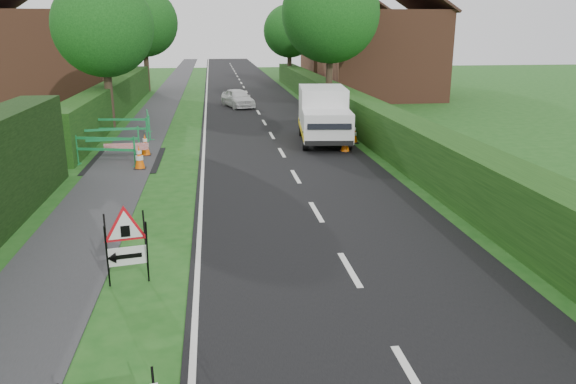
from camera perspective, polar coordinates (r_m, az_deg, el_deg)
ground at (r=9.58m, az=-7.21°, el=-11.14°), size 120.00×120.00×0.00m
road_surface at (r=43.81m, az=-4.45°, el=10.44°), size 6.00×90.00×0.02m
footpath at (r=43.84m, az=-11.76°, el=10.16°), size 2.00×90.00×0.02m
hedge_west_far at (r=31.24m, az=-16.99°, el=7.46°), size 1.00×24.00×1.80m
hedge_east at (r=25.73m, az=7.05°, el=6.29°), size 1.20×50.00×1.50m
house_west at (r=39.84m, az=-22.84°, el=12.86°), size 7.50×7.40×7.88m
house_east_a at (r=38.15m, az=9.33°, el=13.79°), size 7.50×7.40×7.88m
house_east_b at (r=51.93m, az=5.87°, el=14.50°), size 7.50×7.40×7.88m
tree_nw at (r=26.92m, az=-18.27°, el=15.66°), size 4.40×4.40×6.70m
tree_ne at (r=31.18m, az=4.33°, el=17.64°), size 5.20×5.20×7.79m
tree_fw at (r=42.77m, az=-14.46°, el=16.33°), size 4.80×4.80×7.24m
tree_fe at (r=46.95m, az=0.15°, el=16.03°), size 4.20×4.20×6.33m
triangle_sign at (r=10.18m, az=-16.36°, el=-4.69°), size 0.99×0.99×1.24m
works_van at (r=22.64m, az=3.64°, el=7.92°), size 2.32×4.83×2.12m
traffic_cone_0 at (r=20.88m, az=5.82°, el=5.12°), size 0.38×0.38×0.79m
traffic_cone_1 at (r=22.60m, az=6.69°, el=5.94°), size 0.38×0.38×0.79m
traffic_cone_2 at (r=25.03m, az=4.51°, el=7.00°), size 0.38×0.38×0.79m
traffic_cone_3 at (r=18.80m, az=-14.87°, el=3.42°), size 0.38×0.38×0.79m
traffic_cone_4 at (r=20.82m, az=-14.30°, el=4.67°), size 0.38×0.38×0.79m
ped_barrier_0 at (r=19.56m, az=-18.07°, el=4.36°), size 2.08×0.83×1.00m
ped_barrier_1 at (r=21.26m, az=-17.65°, el=5.29°), size 2.09×0.59×1.00m
ped_barrier_2 at (r=23.52m, az=-16.55°, el=6.38°), size 2.09×0.59×1.00m
ped_barrier_3 at (r=24.61m, az=-14.01°, el=6.97°), size 0.63×2.09×1.00m
redwhite_plank at (r=20.43m, az=-16.02°, el=3.20°), size 1.50×0.07×0.25m
hatchback_car at (r=33.12m, az=-5.12°, el=9.49°), size 2.09×3.38×1.07m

